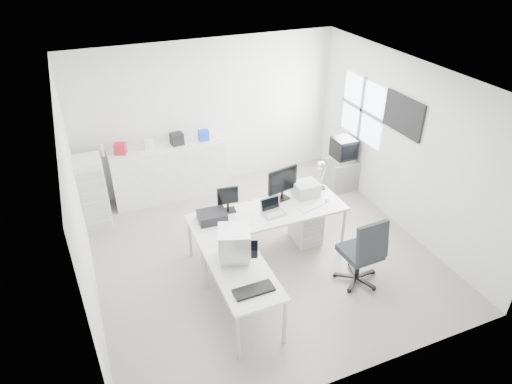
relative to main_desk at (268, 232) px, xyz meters
name	(u,v)px	position (x,y,z in m)	size (l,w,h in m)	color
floor	(261,252)	(-0.11, 0.02, -0.38)	(5.00, 5.00, 0.01)	#B2AF9F
ceiling	(262,79)	(-0.11, 0.02, 2.42)	(5.00, 5.00, 0.01)	white
back_wall	(209,115)	(-0.11, 2.52, 1.02)	(5.00, 0.02, 2.80)	silver
left_wall	(78,212)	(-2.61, 0.02, 1.02)	(0.02, 5.00, 2.80)	silver
right_wall	(404,146)	(2.39, 0.02, 1.02)	(0.02, 5.00, 2.80)	silver
window	(362,110)	(2.37, 1.22, 1.23)	(0.02, 1.20, 1.10)	white
wall_picture	(403,115)	(2.36, 0.12, 1.52)	(0.04, 0.90, 0.60)	black
main_desk	(268,232)	(0.00, 0.00, 0.00)	(2.40, 0.80, 0.75)	white
side_desk	(242,293)	(-0.85, -1.10, 0.00)	(0.70, 1.40, 0.75)	white
drawer_pedestal	(306,224)	(0.70, 0.05, -0.08)	(0.40, 0.50, 0.60)	white
inkjet_printer	(212,216)	(-0.85, 0.10, 0.45)	(0.40, 0.31, 0.14)	black
lcd_monitor_small	(228,200)	(-0.55, 0.25, 0.58)	(0.32, 0.18, 0.40)	black
lcd_monitor_large	(282,184)	(0.35, 0.25, 0.65)	(0.53, 0.21, 0.55)	black
laptop	(274,208)	(0.05, -0.10, 0.49)	(0.34, 0.35, 0.23)	#B7B7BA
white_keyboard	(311,207)	(0.65, -0.15, 0.38)	(0.38, 0.12, 0.02)	white
white_mouse	(326,200)	(0.95, -0.10, 0.41)	(0.06, 0.06, 0.06)	white
laser_printer	(306,189)	(0.75, 0.22, 0.48)	(0.38, 0.33, 0.22)	#B3B3B3
desk_lamp	(323,177)	(1.10, 0.30, 0.59)	(0.14, 0.14, 0.42)	silver
crt_monitor	(234,246)	(-0.85, -0.85, 0.58)	(0.36, 0.36, 0.41)	#B7B7BA
black_keyboard	(254,290)	(-0.85, -1.50, 0.39)	(0.49, 0.20, 0.03)	black
office_chair	(360,249)	(0.93, -1.12, 0.20)	(0.66, 0.66, 1.15)	#2A2C2F
tv_cabinet	(341,174)	(2.11, 1.27, -0.07)	(0.55, 0.45, 0.60)	slate
crt_tv	(344,150)	(2.11, 1.27, 0.45)	(0.50, 0.48, 0.45)	black
sideboard	(169,171)	(-1.00, 2.26, 0.14)	(2.08, 0.52, 1.04)	white
clutter_box_a	(120,149)	(-1.80, 2.26, 0.76)	(0.19, 0.17, 0.19)	#B5192C
clutter_box_b	(149,145)	(-1.30, 2.26, 0.74)	(0.16, 0.14, 0.16)	white
clutter_box_c	(177,139)	(-0.80, 2.26, 0.77)	(0.22, 0.20, 0.22)	black
clutter_box_d	(204,135)	(-0.30, 2.26, 0.75)	(0.18, 0.16, 0.18)	#1A3BB8
clutter_bottle	(102,150)	(-2.10, 2.30, 0.77)	(0.07, 0.07, 0.22)	white
filing_cabinet	(93,193)	(-2.39, 1.82, 0.25)	(0.44, 0.52, 1.25)	white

